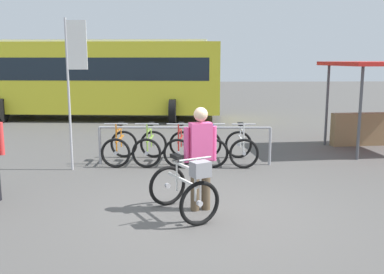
{
  "coord_description": "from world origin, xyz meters",
  "views": [
    {
      "loc": [
        -0.43,
        -6.41,
        2.36
      ],
      "look_at": [
        -0.18,
        1.17,
        1.0
      ],
      "focal_mm": 40.64,
      "sensor_mm": 36.0,
      "label": 1
    }
  ],
  "objects_px": {
    "racked_bike_orange": "(120,147)",
    "racked_bike_blue": "(211,147)",
    "featured_bicycle": "(185,188)",
    "person_with_featured_bike": "(201,154)",
    "racked_bike_red": "(180,147)",
    "racked_bike_white": "(241,147)",
    "bus_distant": "(94,75)",
    "market_stall": "(383,96)",
    "banner_flag": "(74,66)",
    "racked_bike_lime": "(150,147)"
  },
  "relations": [
    {
      "from": "racked_bike_lime",
      "to": "banner_flag",
      "type": "height_order",
      "value": "banner_flag"
    },
    {
      "from": "bus_distant",
      "to": "racked_bike_red",
      "type": "bearing_deg",
      "value": -66.3
    },
    {
      "from": "racked_bike_orange",
      "to": "racked_bike_lime",
      "type": "height_order",
      "value": "same"
    },
    {
      "from": "racked_bike_lime",
      "to": "racked_bike_white",
      "type": "bearing_deg",
      "value": -2.82
    },
    {
      "from": "banner_flag",
      "to": "racked_bike_blue",
      "type": "bearing_deg",
      "value": 10.82
    },
    {
      "from": "racked_bike_red",
      "to": "market_stall",
      "type": "xyz_separation_m",
      "value": [
        5.4,
        1.54,
        1.03
      ]
    },
    {
      "from": "racked_bike_orange",
      "to": "featured_bicycle",
      "type": "height_order",
      "value": "same"
    },
    {
      "from": "racked_bike_lime",
      "to": "racked_bike_red",
      "type": "distance_m",
      "value": 0.7
    },
    {
      "from": "racked_bike_red",
      "to": "person_with_featured_bike",
      "type": "height_order",
      "value": "person_with_featured_bike"
    },
    {
      "from": "racked_bike_white",
      "to": "bus_distant",
      "type": "distance_m",
      "value": 9.26
    },
    {
      "from": "racked_bike_red",
      "to": "person_with_featured_bike",
      "type": "xyz_separation_m",
      "value": [
        0.3,
        -3.21,
        0.54
      ]
    },
    {
      "from": "racked_bike_red",
      "to": "featured_bicycle",
      "type": "xyz_separation_m",
      "value": [
        0.05,
        -3.5,
        0.08
      ]
    },
    {
      "from": "person_with_featured_bike",
      "to": "banner_flag",
      "type": "relative_size",
      "value": 0.51
    },
    {
      "from": "racked_bike_orange",
      "to": "bus_distant",
      "type": "height_order",
      "value": "bus_distant"
    },
    {
      "from": "racked_bike_lime",
      "to": "banner_flag",
      "type": "relative_size",
      "value": 0.37
    },
    {
      "from": "racked_bike_red",
      "to": "racked_bike_blue",
      "type": "distance_m",
      "value": 0.7
    },
    {
      "from": "racked_bike_white",
      "to": "racked_bike_orange",
      "type": "bearing_deg",
      "value": 177.18
    },
    {
      "from": "bus_distant",
      "to": "banner_flag",
      "type": "relative_size",
      "value": 3.18
    },
    {
      "from": "racked_bike_lime",
      "to": "market_stall",
      "type": "height_order",
      "value": "market_stall"
    },
    {
      "from": "racked_bike_white",
      "to": "market_stall",
      "type": "xyz_separation_m",
      "value": [
        4.0,
        1.6,
        1.03
      ]
    },
    {
      "from": "racked_bike_blue",
      "to": "racked_bike_white",
      "type": "height_order",
      "value": "same"
    },
    {
      "from": "racked_bike_orange",
      "to": "racked_bike_blue",
      "type": "distance_m",
      "value": 2.1
    },
    {
      "from": "racked_bike_white",
      "to": "market_stall",
      "type": "relative_size",
      "value": 0.34
    },
    {
      "from": "racked_bike_white",
      "to": "market_stall",
      "type": "height_order",
      "value": "market_stall"
    },
    {
      "from": "racked_bike_red",
      "to": "bus_distant",
      "type": "xyz_separation_m",
      "value": [
        -3.4,
        7.73,
        1.37
      ]
    },
    {
      "from": "featured_bicycle",
      "to": "person_with_featured_bike",
      "type": "bearing_deg",
      "value": 49.78
    },
    {
      "from": "featured_bicycle",
      "to": "racked_bike_blue",
      "type": "bearing_deg",
      "value": 79.46
    },
    {
      "from": "racked_bike_lime",
      "to": "market_stall",
      "type": "relative_size",
      "value": 0.35
    },
    {
      "from": "featured_bicycle",
      "to": "bus_distant",
      "type": "xyz_separation_m",
      "value": [
        -3.45,
        11.24,
        1.3
      ]
    },
    {
      "from": "racked_bike_red",
      "to": "featured_bicycle",
      "type": "bearing_deg",
      "value": -89.12
    },
    {
      "from": "racked_bike_red",
      "to": "featured_bicycle",
      "type": "relative_size",
      "value": 0.93
    },
    {
      "from": "banner_flag",
      "to": "racked_bike_white",
      "type": "bearing_deg",
      "value": 8.23
    },
    {
      "from": "racked_bike_lime",
      "to": "bus_distant",
      "type": "distance_m",
      "value": 8.27
    },
    {
      "from": "racked_bike_blue",
      "to": "bus_distant",
      "type": "relative_size",
      "value": 0.11
    },
    {
      "from": "person_with_featured_bike",
      "to": "market_stall",
      "type": "height_order",
      "value": "market_stall"
    },
    {
      "from": "racked_bike_white",
      "to": "featured_bicycle",
      "type": "distance_m",
      "value": 3.69
    },
    {
      "from": "racked_bike_orange",
      "to": "racked_bike_blue",
      "type": "height_order",
      "value": "same"
    },
    {
      "from": "racked_bike_lime",
      "to": "person_with_featured_bike",
      "type": "bearing_deg",
      "value": -72.94
    },
    {
      "from": "racked_bike_white",
      "to": "person_with_featured_bike",
      "type": "xyz_separation_m",
      "value": [
        -1.1,
        -3.15,
        0.54
      ]
    },
    {
      "from": "racked_bike_orange",
      "to": "racked_bike_lime",
      "type": "xyz_separation_m",
      "value": [
        0.7,
        -0.03,
        -0.0
      ]
    },
    {
      "from": "racked_bike_lime",
      "to": "banner_flag",
      "type": "xyz_separation_m",
      "value": [
        -1.51,
        -0.63,
        1.86
      ]
    },
    {
      "from": "featured_bicycle",
      "to": "person_with_featured_bike",
      "type": "xyz_separation_m",
      "value": [
        0.24,
        0.29,
        0.46
      ]
    },
    {
      "from": "person_with_featured_bike",
      "to": "bus_distant",
      "type": "relative_size",
      "value": 0.16
    },
    {
      "from": "racked_bike_red",
      "to": "racked_bike_blue",
      "type": "bearing_deg",
      "value": -2.82
    },
    {
      "from": "racked_bike_lime",
      "to": "racked_bike_white",
      "type": "height_order",
      "value": "same"
    },
    {
      "from": "featured_bicycle",
      "to": "racked_bike_orange",
      "type": "bearing_deg",
      "value": 112.13
    },
    {
      "from": "racked_bike_blue",
      "to": "banner_flag",
      "type": "relative_size",
      "value": 0.35
    },
    {
      "from": "person_with_featured_bike",
      "to": "banner_flag",
      "type": "height_order",
      "value": "banner_flag"
    },
    {
      "from": "person_with_featured_bike",
      "to": "racked_bike_red",
      "type": "bearing_deg",
      "value": 95.29
    },
    {
      "from": "racked_bike_orange",
      "to": "racked_bike_red",
      "type": "height_order",
      "value": "same"
    }
  ]
}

